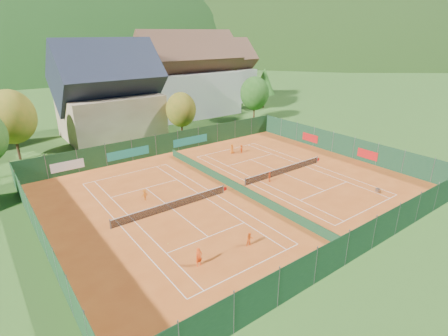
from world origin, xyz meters
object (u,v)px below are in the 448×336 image
(player_left_near, at_px, (199,257))
(chalet, at_px, (109,97))
(hotel_block_b, at_px, (220,75))
(ball_hopper, at_px, (378,190))
(player_right_far_a, at_px, (232,149))
(player_right_near, at_px, (269,177))
(player_left_mid, at_px, (250,239))
(player_right_far_b, at_px, (241,149))
(player_left_far, at_px, (145,195))
(hotel_block_a, at_px, (188,80))

(player_left_near, bearing_deg, chalet, 79.13)
(chalet, relative_size, hotel_block_b, 0.94)
(ball_hopper, height_order, player_right_far_a, player_right_far_a)
(player_right_near, height_order, player_right_far_a, player_right_far_a)
(hotel_block_b, xyz_separation_m, player_right_near, (-25.25, -44.74, -5.98))
(player_left_near, relative_size, player_left_mid, 1.26)
(ball_hopper, height_order, player_right_far_b, player_right_far_b)
(player_right_far_b, bearing_deg, player_left_near, 6.85)
(chalet, distance_m, player_left_near, 40.49)
(ball_hopper, xyz_separation_m, player_right_near, (-7.11, 9.73, 0.08))
(player_left_mid, bearing_deg, player_left_far, 115.90)
(hotel_block_b, xyz_separation_m, player_right_far_b, (-21.20, -34.52, -5.98))
(player_left_near, height_order, player_right_far_b, player_left_near)
(chalet, height_order, player_right_far_a, chalet)
(hotel_block_a, xyz_separation_m, player_right_near, (-11.25, -36.74, -6.75))
(chalet, bearing_deg, player_right_far_b, -60.09)
(player_left_near, height_order, player_right_far_a, player_left_near)
(ball_hopper, bearing_deg, player_right_far_a, 101.82)
(player_right_near, distance_m, player_right_far_a, 11.25)
(hotel_block_a, bearing_deg, ball_hopper, -95.09)
(player_left_near, xyz_separation_m, player_right_near, (15.58, 8.56, -0.16))
(hotel_block_a, relative_size, player_right_near, 17.01)
(player_left_near, height_order, player_right_near, player_left_near)
(hotel_block_b, height_order, player_left_near, hotel_block_b)
(ball_hopper, height_order, player_right_near, player_right_near)
(hotel_block_a, relative_size, player_left_far, 17.76)
(player_left_near, distance_m, player_right_far_b, 27.17)
(chalet, distance_m, player_left_mid, 40.15)
(hotel_block_b, relative_size, player_left_far, 14.21)
(hotel_block_a, xyz_separation_m, hotel_block_b, (14.00, 8.00, -0.76))
(player_left_far, bearing_deg, player_right_near, 158.48)
(hotel_block_a, relative_size, player_left_near, 13.63)
(player_left_mid, relative_size, player_right_near, 0.99)
(player_right_near, bearing_deg, player_right_far_a, 35.44)
(player_left_far, relative_size, player_right_far_b, 0.96)
(chalet, bearing_deg, hotel_block_b, 22.99)
(ball_hopper, height_order, player_left_mid, player_left_mid)
(hotel_block_b, distance_m, ball_hopper, 57.73)
(hotel_block_a, height_order, player_right_far_b, hotel_block_a)
(chalet, bearing_deg, player_right_far_a, -62.01)
(ball_hopper, bearing_deg, hotel_block_b, 71.59)
(player_right_far_b, bearing_deg, player_right_far_a, -64.88)
(chalet, xyz_separation_m, player_left_far, (-6.34, -26.36, -6.02))
(player_right_far_a, bearing_deg, ball_hopper, 106.49)
(chalet, relative_size, player_right_near, 12.76)
(player_left_mid, bearing_deg, player_right_far_a, 67.16)
(hotel_block_b, xyz_separation_m, player_left_mid, (-35.96, -53.59, -5.99))
(player_right_far_a, bearing_deg, player_right_near, 80.29)
(hotel_block_b, relative_size, player_right_far_a, 12.17)
(chalet, xyz_separation_m, player_right_far_a, (10.55, -19.85, -5.91))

